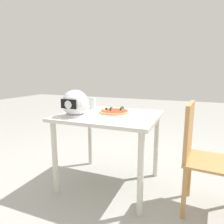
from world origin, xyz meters
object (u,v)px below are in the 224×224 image
pizza (115,111)px  drinking_glass (93,103)px  motorcycle_helmet (75,104)px  chair_side (200,152)px  dining_table (110,124)px

pizza → drinking_glass: (0.34, -0.18, 0.04)m
pizza → motorcycle_helmet: (0.30, 0.24, 0.09)m
motorcycle_helmet → drinking_glass: bearing=-84.9°
pizza → drinking_glass: size_ratio=2.43×
motorcycle_helmet → chair_side: bearing=-174.8°
drinking_glass → chair_side: (-1.13, 0.32, -0.29)m
drinking_glass → chair_side: size_ratio=0.14×
chair_side → motorcycle_helmet: bearing=5.2°
dining_table → drinking_glass: bearing=-37.4°
drinking_glass → chair_side: chair_side is taller
motorcycle_helmet → drinking_glass: 0.43m
dining_table → chair_side: (-0.83, 0.09, -0.13)m
pizza → motorcycle_helmet: bearing=38.5°
pizza → drinking_glass: bearing=-28.7°
dining_table → drinking_glass: (0.30, -0.23, 0.16)m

